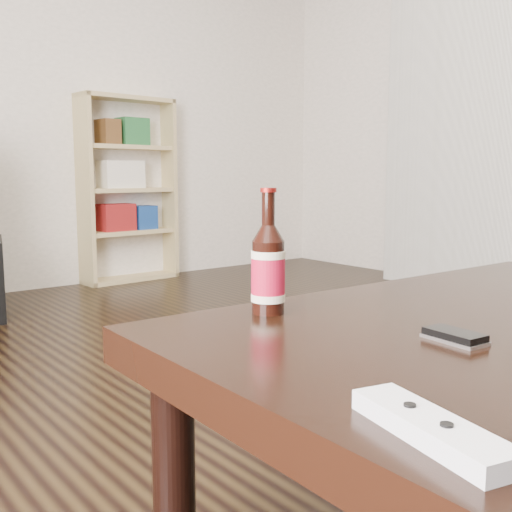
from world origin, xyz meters
TOP-DOWN VIEW (x-y plane):
  - floor at (0.00, 0.00)m, footprint 5.00×6.00m
  - wall_back at (0.00, 3.01)m, footprint 5.00×0.02m
  - chimney_breast at (2.35, 1.20)m, footprint 0.30×1.20m
  - bookshelf at (0.71, 3.00)m, footprint 0.72×0.37m
  - coffee_table at (-0.16, -0.44)m, footprint 1.34×0.81m
  - beer_bottle at (-0.52, -0.14)m, footprint 0.07×0.07m
  - phone at (-0.41, -0.48)m, footprint 0.06×0.10m
  - remote at (-0.74, -0.67)m, footprint 0.10×0.21m

SIDE VIEW (x-z plane):
  - floor at x=0.00m, z-range -0.01..0.00m
  - coffee_table at x=-0.16m, z-range 0.18..0.68m
  - phone at x=-0.41m, z-range 0.50..0.51m
  - remote at x=-0.74m, z-range 0.50..0.52m
  - beer_bottle at x=-0.52m, z-range 0.46..0.70m
  - bookshelf at x=0.71m, z-range 0.03..1.33m
  - wall_back at x=0.00m, z-range 0.00..2.70m
  - chimney_breast at x=2.35m, z-range 0.00..2.70m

